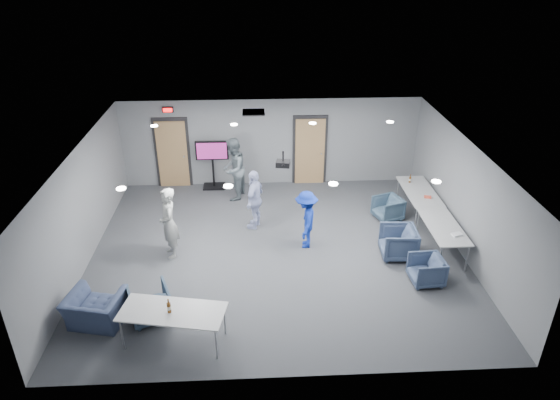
{
  "coord_description": "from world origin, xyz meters",
  "views": [
    {
      "loc": [
        -0.46,
        -10.33,
        6.78
      ],
      "look_at": [
        0.1,
        0.45,
        1.2
      ],
      "focal_mm": 32.0,
      "sensor_mm": 36.0,
      "label": 1
    }
  ],
  "objects_px": {
    "person_d": "(306,220)",
    "table_right_a": "(419,192)",
    "chair_front_b": "(96,309)",
    "person_c": "(255,199)",
    "table_right_b": "(443,227)",
    "chair_right_b": "(398,242)",
    "chair_front_a": "(150,303)",
    "chair_right_a": "(388,208)",
    "bottle_front": "(169,307)",
    "table_front_left": "(172,313)",
    "bottle_right": "(410,180)",
    "person_b": "(233,169)",
    "chair_right_c": "(426,270)",
    "tv_stand": "(213,162)",
    "person_a": "(169,223)",
    "projector": "(283,163)"
  },
  "relations": [
    {
      "from": "person_a",
      "to": "projector",
      "type": "distance_m",
      "value": 3.1
    },
    {
      "from": "chair_front_b",
      "to": "projector",
      "type": "relative_size",
      "value": 2.99
    },
    {
      "from": "chair_front_b",
      "to": "person_c",
      "type": "bearing_deg",
      "value": -118.66
    },
    {
      "from": "table_right_a",
      "to": "bottle_right",
      "type": "distance_m",
      "value": 0.57
    },
    {
      "from": "bottle_right",
      "to": "chair_right_b",
      "type": "bearing_deg",
      "value": -110.74
    },
    {
      "from": "person_b",
      "to": "chair_right_c",
      "type": "distance_m",
      "value": 6.25
    },
    {
      "from": "table_front_left",
      "to": "bottle_front",
      "type": "xyz_separation_m",
      "value": [
        -0.04,
        -0.03,
        0.15
      ]
    },
    {
      "from": "chair_right_a",
      "to": "chair_right_b",
      "type": "distance_m",
      "value": 1.85
    },
    {
      "from": "person_c",
      "to": "table_right_b",
      "type": "bearing_deg",
      "value": 93.36
    },
    {
      "from": "person_c",
      "to": "chair_front_b",
      "type": "distance_m",
      "value": 4.87
    },
    {
      "from": "chair_right_b",
      "to": "table_right_b",
      "type": "height_order",
      "value": "chair_right_b"
    },
    {
      "from": "chair_front_a",
      "to": "table_right_a",
      "type": "distance_m",
      "value": 7.78
    },
    {
      "from": "person_c",
      "to": "chair_front_b",
      "type": "bearing_deg",
      "value": -19.6
    },
    {
      "from": "chair_right_c",
      "to": "table_right_a",
      "type": "height_order",
      "value": "table_right_a"
    },
    {
      "from": "person_a",
      "to": "projector",
      "type": "bearing_deg",
      "value": 72.12
    },
    {
      "from": "person_d",
      "to": "table_right_a",
      "type": "height_order",
      "value": "person_d"
    },
    {
      "from": "person_d",
      "to": "chair_right_a",
      "type": "bearing_deg",
      "value": 125.89
    },
    {
      "from": "table_front_left",
      "to": "bottle_front",
      "type": "distance_m",
      "value": 0.16
    },
    {
      "from": "chair_right_c",
      "to": "chair_front_b",
      "type": "distance_m",
      "value": 7.02
    },
    {
      "from": "chair_front_b",
      "to": "tv_stand",
      "type": "height_order",
      "value": "tv_stand"
    },
    {
      "from": "person_c",
      "to": "chair_right_b",
      "type": "distance_m",
      "value": 3.8
    },
    {
      "from": "chair_right_a",
      "to": "chair_front_b",
      "type": "distance_m",
      "value": 7.84
    },
    {
      "from": "chair_right_a",
      "to": "chair_front_b",
      "type": "xyz_separation_m",
      "value": [
        -6.8,
        -3.91,
        0.02
      ]
    },
    {
      "from": "table_right_b",
      "to": "bottle_right",
      "type": "distance_m",
      "value": 2.44
    },
    {
      "from": "table_right_b",
      "to": "chair_front_b",
      "type": "bearing_deg",
      "value": 106.06
    },
    {
      "from": "person_d",
      "to": "tv_stand",
      "type": "xyz_separation_m",
      "value": [
        -2.51,
        3.5,
        0.11
      ]
    },
    {
      "from": "chair_right_b",
      "to": "table_right_a",
      "type": "xyz_separation_m",
      "value": [
        1.1,
        2.04,
        0.31
      ]
    },
    {
      "from": "person_d",
      "to": "table_right_a",
      "type": "bearing_deg",
      "value": 122.05
    },
    {
      "from": "chair_right_a",
      "to": "table_right_a",
      "type": "relative_size",
      "value": 0.36
    },
    {
      "from": "person_c",
      "to": "table_right_b",
      "type": "xyz_separation_m",
      "value": [
        4.52,
        -1.46,
        -0.13
      ]
    },
    {
      "from": "chair_right_b",
      "to": "table_front_left",
      "type": "bearing_deg",
      "value": -58.6
    },
    {
      "from": "bottle_front",
      "to": "chair_right_b",
      "type": "bearing_deg",
      "value": 28.33
    },
    {
      "from": "chair_right_c",
      "to": "bottle_right",
      "type": "xyz_separation_m",
      "value": [
        0.62,
        3.65,
        0.5
      ]
    },
    {
      "from": "person_a",
      "to": "chair_right_a",
      "type": "bearing_deg",
      "value": 89.35
    },
    {
      "from": "tv_stand",
      "to": "person_a",
      "type": "bearing_deg",
      "value": -101.66
    },
    {
      "from": "table_front_left",
      "to": "tv_stand",
      "type": "relative_size",
      "value": 1.36
    },
    {
      "from": "projector",
      "to": "table_front_left",
      "type": "bearing_deg",
      "value": -117.77
    },
    {
      "from": "chair_front_a",
      "to": "table_front_left",
      "type": "distance_m",
      "value": 0.99
    },
    {
      "from": "table_front_left",
      "to": "chair_right_b",
      "type": "bearing_deg",
      "value": 39.17
    },
    {
      "from": "table_right_b",
      "to": "projector",
      "type": "bearing_deg",
      "value": 88.81
    },
    {
      "from": "chair_front_b",
      "to": "table_right_b",
      "type": "distance_m",
      "value": 8.01
    },
    {
      "from": "person_a",
      "to": "table_right_a",
      "type": "xyz_separation_m",
      "value": [
        6.56,
        1.71,
        -0.2
      ]
    },
    {
      "from": "person_d",
      "to": "chair_right_c",
      "type": "relative_size",
      "value": 2.12
    },
    {
      "from": "person_a",
      "to": "projector",
      "type": "xyz_separation_m",
      "value": [
        2.69,
        -0.11,
        1.52
      ]
    },
    {
      "from": "person_d",
      "to": "chair_front_a",
      "type": "distance_m",
      "value": 4.25
    },
    {
      "from": "chair_front_b",
      "to": "bottle_right",
      "type": "distance_m",
      "value": 8.89
    },
    {
      "from": "chair_front_a",
      "to": "chair_front_b",
      "type": "xyz_separation_m",
      "value": [
        -1.03,
        -0.12,
        -0.01
      ]
    },
    {
      "from": "chair_right_b",
      "to": "projector",
      "type": "relative_size",
      "value": 2.36
    },
    {
      "from": "chair_right_b",
      "to": "chair_front_a",
      "type": "distance_m",
      "value": 5.9
    },
    {
      "from": "chair_right_b",
      "to": "bottle_front",
      "type": "xyz_separation_m",
      "value": [
        -5.02,
        -2.71,
        0.46
      ]
    }
  ]
}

